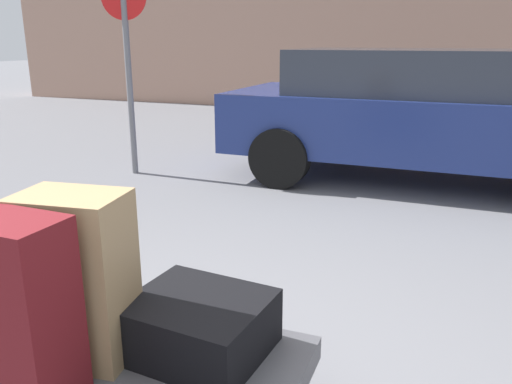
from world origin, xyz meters
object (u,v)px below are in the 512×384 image
at_px(suitcase_black_rear_left, 198,325).
at_px(suitcase_maroon_front_left, 17,311).
at_px(parked_car, 424,112).
at_px(no_parking_sign, 127,52).
at_px(luggage_cart, 143,381).
at_px(suitcase_tan_stacked_top, 77,278).

xyz_separation_m(suitcase_black_rear_left, suitcase_maroon_front_left, (-0.43, -0.45, 0.21)).
height_order(suitcase_black_rear_left, parked_car, parked_car).
distance_m(parked_car, no_parking_sign, 3.33).
height_order(suitcase_maroon_front_left, parked_car, parked_car).
xyz_separation_m(parked_car, no_parking_sign, (-3.16, -0.87, 0.62)).
distance_m(suitcase_maroon_front_left, parked_car, 4.87).
relative_size(luggage_cart, suitcase_black_rear_left, 2.27).
xyz_separation_m(suitcase_black_rear_left, no_parking_sign, (-2.61, 3.45, 0.93)).
height_order(luggage_cart, parked_car, parked_car).
bearing_deg(suitcase_tan_stacked_top, luggage_cart, -4.76).
relative_size(suitcase_tan_stacked_top, suitcase_maroon_front_left, 1.01).
relative_size(suitcase_maroon_front_left, parked_car, 0.15).
height_order(luggage_cart, suitcase_tan_stacked_top, suitcase_tan_stacked_top).
bearing_deg(suitcase_maroon_front_left, suitcase_tan_stacked_top, 86.94).
bearing_deg(suitcase_tan_stacked_top, suitcase_maroon_front_left, -102.60).
bearing_deg(suitcase_maroon_front_left, parked_car, 80.39).
relative_size(parked_car, no_parking_sign, 1.95).
bearing_deg(no_parking_sign, suitcase_tan_stacked_top, -58.67).
height_order(suitcase_black_rear_left, no_parking_sign, no_parking_sign).
distance_m(suitcase_tan_stacked_top, no_parking_sign, 4.30).
bearing_deg(suitcase_maroon_front_left, suitcase_black_rear_left, 48.01).
bearing_deg(parked_car, no_parking_sign, -164.57).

